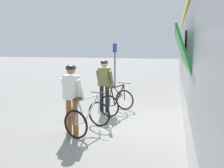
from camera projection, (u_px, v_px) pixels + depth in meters
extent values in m
plane|color=gray|center=(130.00, 122.00, 6.84)|extent=(80.00, 80.00, 0.00)
cube|color=#238C3D|center=(185.00, 62.00, 6.30)|extent=(0.61, 4.77, 1.61)
cube|color=black|center=(185.00, 45.00, 6.93)|extent=(0.04, 1.10, 0.80)
cylinder|color=#935B2D|center=(69.00, 116.00, 5.91)|extent=(0.14, 0.14, 0.90)
cylinder|color=#935B2D|center=(76.00, 117.00, 5.80)|extent=(0.14, 0.14, 0.90)
cube|color=white|center=(71.00, 87.00, 5.74)|extent=(0.43, 0.33, 0.60)
cylinder|color=white|center=(65.00, 88.00, 5.91)|extent=(0.16, 0.27, 0.56)
cylinder|color=white|center=(81.00, 90.00, 5.65)|extent=(0.16, 0.27, 0.56)
sphere|color=#9E7051|center=(71.00, 70.00, 5.67)|extent=(0.22, 0.22, 0.22)
ellipsoid|color=black|center=(71.00, 68.00, 5.66)|extent=(0.32, 0.33, 0.14)
cylinder|color=#232328|center=(102.00, 98.00, 7.95)|extent=(0.14, 0.14, 0.90)
cylinder|color=#232328|center=(107.00, 99.00, 7.84)|extent=(0.14, 0.14, 0.90)
cube|color=olive|center=(104.00, 77.00, 7.78)|extent=(0.43, 0.32, 0.60)
cylinder|color=olive|center=(98.00, 78.00, 7.94)|extent=(0.15, 0.27, 0.56)
cylinder|color=olive|center=(112.00, 79.00, 7.70)|extent=(0.15, 0.27, 0.56)
sphere|color=tan|center=(104.00, 64.00, 7.71)|extent=(0.22, 0.22, 0.22)
ellipsoid|color=black|center=(104.00, 62.00, 7.70)|extent=(0.31, 0.33, 0.14)
torus|color=black|center=(99.00, 114.00, 6.41)|extent=(0.70, 0.23, 0.71)
torus|color=black|center=(76.00, 124.00, 5.54)|extent=(0.70, 0.23, 0.71)
cylinder|color=silver|center=(92.00, 108.00, 6.07)|extent=(0.21, 0.63, 0.63)
cylinder|color=silver|center=(89.00, 98.00, 5.92)|extent=(0.26, 0.83, 0.04)
cylinder|color=silver|center=(82.00, 112.00, 5.71)|extent=(0.11, 0.28, 0.62)
cylinder|color=silver|center=(80.00, 123.00, 5.70)|extent=(0.12, 0.36, 0.08)
cylinder|color=silver|center=(77.00, 113.00, 5.55)|extent=(0.06, 0.14, 0.56)
cylinder|color=silver|center=(98.00, 104.00, 6.35)|extent=(0.05, 0.09, 0.55)
cylinder|color=black|center=(98.00, 93.00, 6.28)|extent=(0.47, 0.15, 0.02)
cube|color=#4C2D19|center=(77.00, 99.00, 5.53)|extent=(0.16, 0.26, 0.06)
torus|color=black|center=(124.00, 100.00, 8.14)|extent=(0.70, 0.25, 0.71)
torus|color=black|center=(109.00, 106.00, 7.28)|extent=(0.70, 0.25, 0.71)
cylinder|color=black|center=(120.00, 95.00, 7.80)|extent=(0.22, 0.63, 0.63)
cylinder|color=black|center=(118.00, 86.00, 7.65)|extent=(0.27, 0.83, 0.04)
cylinder|color=black|center=(113.00, 97.00, 7.44)|extent=(0.11, 0.27, 0.62)
cylinder|color=black|center=(112.00, 106.00, 7.43)|extent=(0.13, 0.35, 0.08)
cylinder|color=black|center=(110.00, 97.00, 7.29)|extent=(0.06, 0.14, 0.56)
cylinder|color=black|center=(124.00, 92.00, 8.08)|extent=(0.05, 0.09, 0.55)
cylinder|color=black|center=(124.00, 83.00, 8.00)|extent=(0.47, 0.16, 0.02)
cube|color=#4C2D19|center=(111.00, 87.00, 7.26)|extent=(0.16, 0.26, 0.06)
cube|color=navy|center=(71.00, 114.00, 6.96)|extent=(0.33, 0.27, 0.40)
cylinder|color=silver|center=(111.00, 130.00, 5.85)|extent=(0.08, 0.08, 0.22)
cylinder|color=#595B60|center=(115.00, 66.00, 12.30)|extent=(0.08, 0.08, 2.40)
cube|color=#193F99|center=(115.00, 48.00, 12.16)|extent=(0.04, 0.70, 0.44)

